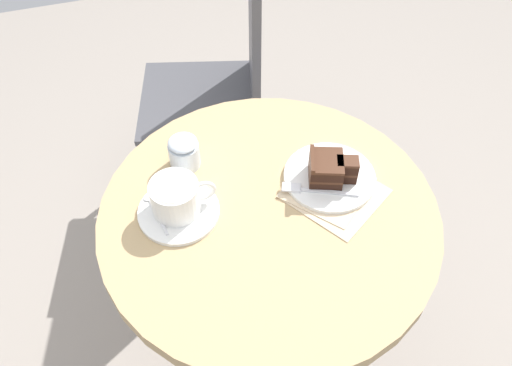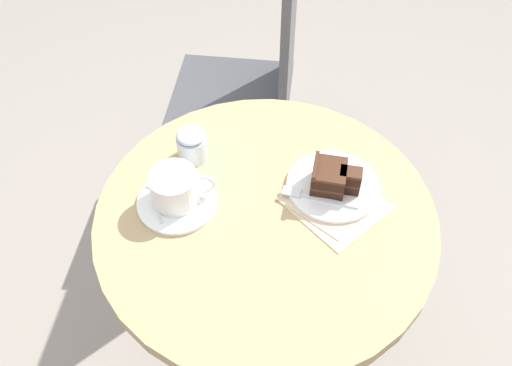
% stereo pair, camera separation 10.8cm
% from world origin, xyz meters
% --- Properties ---
extents(ground_plane, '(4.40, 4.40, 0.01)m').
position_xyz_m(ground_plane, '(0.00, 0.00, -0.01)').
color(ground_plane, gray).
rests_on(ground_plane, ground).
extents(cafe_table, '(0.69, 0.69, 0.74)m').
position_xyz_m(cafe_table, '(0.00, 0.00, 0.61)').
color(cafe_table, tan).
rests_on(cafe_table, ground).
extents(saucer, '(0.16, 0.16, 0.01)m').
position_xyz_m(saucer, '(-0.17, 0.05, 0.74)').
color(saucer, white).
rests_on(saucer, cafe_table).
extents(coffee_cup, '(0.13, 0.10, 0.07)m').
position_xyz_m(coffee_cup, '(-0.17, 0.05, 0.79)').
color(coffee_cup, white).
rests_on(coffee_cup, saucer).
extents(teaspoon, '(0.03, 0.11, 0.00)m').
position_xyz_m(teaspoon, '(-0.22, 0.07, 0.75)').
color(teaspoon, silver).
rests_on(teaspoon, saucer).
extents(cake_plate, '(0.19, 0.19, 0.01)m').
position_xyz_m(cake_plate, '(0.15, 0.04, 0.75)').
color(cake_plate, white).
rests_on(cake_plate, cafe_table).
extents(cake_slice, '(0.11, 0.09, 0.06)m').
position_xyz_m(cake_slice, '(0.14, 0.04, 0.78)').
color(cake_slice, black).
rests_on(cake_slice, cake_plate).
extents(fork, '(0.15, 0.08, 0.00)m').
position_xyz_m(fork, '(0.09, 0.02, 0.75)').
color(fork, silver).
rests_on(fork, cake_plate).
extents(napkin, '(0.24, 0.24, 0.00)m').
position_xyz_m(napkin, '(0.14, 0.01, 0.74)').
color(napkin, beige).
rests_on(napkin, cafe_table).
extents(cafe_chair, '(0.47, 0.47, 0.92)m').
position_xyz_m(cafe_chair, '(0.09, 0.68, 0.54)').
color(cafe_chair, '#4C4C51').
rests_on(cafe_chair, ground).
extents(sugar_pot, '(0.07, 0.07, 0.07)m').
position_xyz_m(sugar_pot, '(-0.13, 0.18, 0.78)').
color(sugar_pot, silver).
rests_on(sugar_pot, cafe_table).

